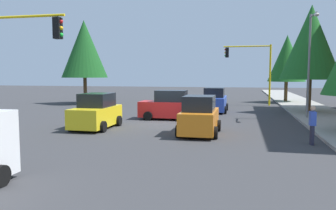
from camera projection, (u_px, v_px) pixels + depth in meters
name	position (u px, v px, depth m)	size (l,w,h in m)	color
ground_plane	(161.00, 124.00, 20.74)	(120.00, 120.00, 0.00)	#353538
sidewalk_kerb	(324.00, 117.00, 23.34)	(80.00, 4.00, 0.15)	gray
traffic_signal_far_left	(252.00, 63.00, 32.74)	(0.36, 4.59, 5.92)	yellow
traffic_signal_near_right	(13.00, 51.00, 15.76)	(0.36, 4.59, 5.86)	yellow
street_lamp_curbside	(310.00, 54.00, 21.88)	(2.15, 0.28, 7.00)	slate
tree_opposite_side	(84.00, 49.00, 34.26)	(4.66, 4.66, 8.54)	brown
tree_roadside_mid	(311.00, 42.00, 25.87)	(4.58, 4.58, 8.38)	brown
tree_roadside_far	(287.00, 58.00, 35.77)	(3.96, 3.96, 7.23)	brown
car_blue	(215.00, 101.00, 27.13)	(4.16, 2.06, 1.98)	blue
car_red	(169.00, 106.00, 22.59)	(1.93, 3.88, 1.98)	red
car_orange	(199.00, 117.00, 16.96)	(3.64, 2.00, 1.98)	orange
car_yellow	(96.00, 112.00, 18.87)	(3.71, 2.07, 1.98)	yellow
pedestrian_crossing	(312.00, 124.00, 14.42)	(0.40, 0.24, 1.70)	#262638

